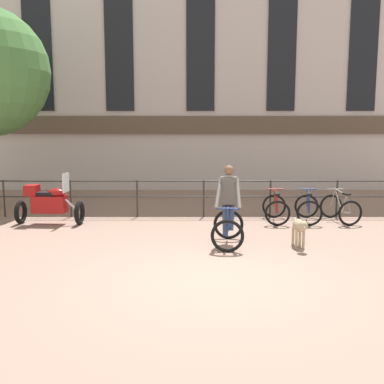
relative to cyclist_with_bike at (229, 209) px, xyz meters
name	(u,v)px	position (x,y,z in m)	size (l,w,h in m)	color
ground_plane	(212,278)	(-0.45, -2.25, -0.76)	(60.00, 60.00, 0.00)	#8E7060
canal_railing	(204,192)	(-0.45, 2.95, -0.05)	(15.05, 0.05, 1.05)	#2D2B28
building_facade	(201,42)	(-0.45, 8.74, 5.04)	(18.00, 0.72, 11.67)	beige
cyclist_with_bike	(229,209)	(0.00, 0.00, 0.00)	(0.79, 1.23, 1.70)	black
dog	(300,227)	(1.48, -0.28, -0.32)	(0.23, 0.89, 0.63)	tan
parked_motorcycle	(50,203)	(-4.51, 2.00, -0.20)	(1.74, 0.73, 1.35)	black
parked_bicycle_near_lamp	(276,209)	(1.46, 2.30, -0.41)	(0.76, 1.17, 0.86)	black
parked_bicycle_mid_left	(309,209)	(2.32, 2.30, -0.41)	(0.84, 1.21, 0.86)	black
parked_bicycle_mid_right	(341,209)	(3.19, 2.30, -0.41)	(0.84, 1.21, 0.86)	black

